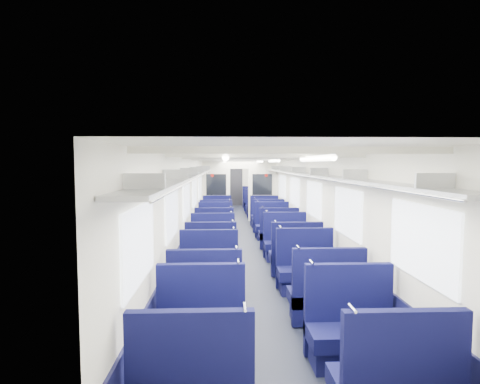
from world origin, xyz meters
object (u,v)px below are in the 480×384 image
Objects in this scene: end_door at (235,186)px; seat_3 at (351,333)px; seat_2 at (201,333)px; seat_11 at (285,245)px; seat_20 at (218,210)px; seat_25 at (255,204)px; seat_7 at (306,272)px; seat_12 at (214,235)px; seat_10 at (213,246)px; seat_5 at (326,299)px; seat_22 at (218,207)px; seat_6 at (209,274)px; seat_16 at (216,223)px; seat_18 at (217,217)px; seat_26 at (219,201)px; seat_27 at (253,201)px; bulkhead at (239,189)px; seat_21 at (259,210)px; seat_14 at (215,228)px; seat_23 at (257,207)px; seat_17 at (268,222)px; seat_8 at (211,258)px; seat_9 at (295,258)px; seat_15 at (272,227)px; seat_13 at (278,236)px; seat_19 at (265,217)px; seat_24 at (219,204)px.

end_door is 16.10m from seat_3.
seat_11 is (1.66, 4.54, 0.00)m from seat_2.
seat_25 is (1.66, 2.26, 0.00)m from seat_20.
seat_12 is (-1.66, 3.43, 0.00)m from seat_7.
seat_20 is (0.00, 6.85, 0.00)m from seat_10.
seat_5 is 3.80m from seat_10.
end_door is 3.92m from seat_22.
seat_6 is 11.43m from seat_25.
seat_25 is at bearing 90.00° from seat_5.
end_door is 8.17m from seat_16.
seat_7 is at bearing -76.48° from seat_18.
seat_27 is (1.66, 0.00, 0.00)m from seat_26.
bulkhead is 10.60m from seat_2.
seat_21 is 3.44m from seat_27.
seat_14 is at bearing 90.00° from seat_10.
seat_3 is 1.00× the size of seat_23.
seat_12 is 2.84m from seat_17.
seat_26 is (0.00, 11.37, 0.00)m from seat_8.
seat_26 is (-1.66, 1.19, 0.00)m from seat_25.
seat_3 is at bearing -69.73° from seat_10.
seat_7 is at bearing -86.53° from end_door.
seat_3 and seat_25 have the same top height.
seat_14 is 1.00× the size of seat_22.
end_door is at bearing 102.59° from seat_23.
seat_16 and seat_18 have the same top height.
bulkhead is at bearing -78.81° from seat_26.
seat_7 is 0.96m from seat_9.
seat_14 is (-0.83, -3.58, -0.89)m from bulkhead.
bulkhead is at bearing 80.15° from seat_12.
seat_7 is at bearing -84.22° from bulkhead.
seat_2 is at bearing -90.00° from seat_12.
seat_15 is 5.33m from seat_23.
seat_21 is (0.00, 10.28, 0.00)m from seat_5.
seat_14 is at bearing -90.00° from seat_26.
seat_7 is 4.91m from seat_14.
seat_3 is 9.44m from seat_18.
seat_23 is at bearing 90.00° from seat_13.
bulkhead reaches higher than seat_23.
seat_23 and seat_25 have the same top height.
seat_25 is (1.66, 1.31, 0.00)m from seat_22.
seat_19 and seat_21 have the same top height.
end_door is 1.80× the size of seat_11.
seat_11 is 10.19m from seat_27.
seat_25 is (0.00, 12.53, 0.00)m from seat_5.
seat_16 is at bearing -103.67° from seat_27.
seat_13 is (1.66, 3.44, 0.00)m from seat_6.
seat_27 is at bearing 76.33° from seat_16.
seat_22 is (0.00, 3.00, 0.00)m from seat_18.
seat_3 and seat_27 have the same top height.
seat_7 is 11.18m from seat_24.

